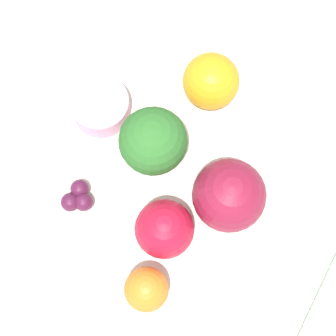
# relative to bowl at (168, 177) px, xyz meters

# --- Properties ---
(ground_plane) EXTENTS (6.00, 6.00, 0.00)m
(ground_plane) POSITION_rel_bowl_xyz_m (0.00, 0.00, -0.04)
(ground_plane) COLOR gray
(table_surface) EXTENTS (1.20, 1.20, 0.02)m
(table_surface) POSITION_rel_bowl_xyz_m (0.00, 0.00, -0.03)
(table_surface) COLOR #B2C6B2
(table_surface) RESTS_ON ground_plane
(bowl) EXTENTS (0.26, 0.26, 0.04)m
(bowl) POSITION_rel_bowl_xyz_m (0.00, 0.00, 0.00)
(bowl) COLOR silver
(bowl) RESTS_ON table_surface
(broccoli) EXTENTS (0.06, 0.06, 0.07)m
(broccoli) POSITION_rel_bowl_xyz_m (0.01, 0.01, 0.06)
(broccoli) COLOR #99C17A
(broccoli) RESTS_ON bowl
(apple_red) EXTENTS (0.05, 0.05, 0.05)m
(apple_red) POSITION_rel_bowl_xyz_m (-0.06, 0.00, 0.04)
(apple_red) COLOR #B7142D
(apple_red) RESTS_ON bowl
(apple_green) EXTENTS (0.06, 0.06, 0.06)m
(apple_green) POSITION_rel_bowl_xyz_m (-0.03, -0.05, 0.05)
(apple_green) COLOR maroon
(apple_green) RESTS_ON bowl
(orange_front) EXTENTS (0.05, 0.05, 0.05)m
(orange_front) POSITION_rel_bowl_xyz_m (0.08, -0.03, 0.05)
(orange_front) COLOR orange
(orange_front) RESTS_ON bowl
(orange_back) EXTENTS (0.04, 0.04, 0.04)m
(orange_back) POSITION_rel_bowl_xyz_m (-0.10, 0.01, 0.04)
(orange_back) COLOR orange
(orange_back) RESTS_ON bowl
(grape_cluster) EXTENTS (0.03, 0.03, 0.02)m
(grape_cluster) POSITION_rel_bowl_xyz_m (-0.03, 0.07, 0.03)
(grape_cluster) COLOR #511938
(grape_cluster) RESTS_ON bowl
(small_cup) EXTENTS (0.05, 0.05, 0.02)m
(small_cup) POSITION_rel_bowl_xyz_m (0.05, 0.06, 0.03)
(small_cup) COLOR #EA9EC6
(small_cup) RESTS_ON bowl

